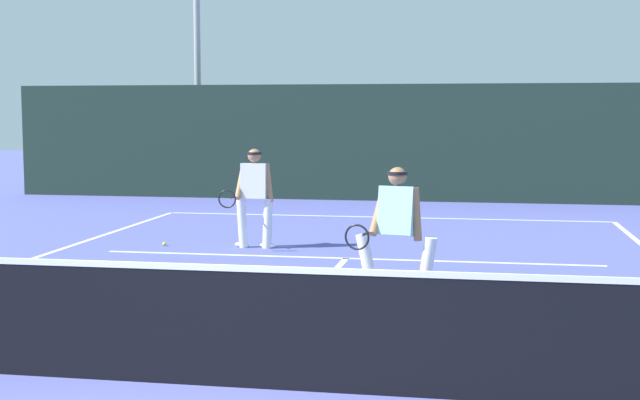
% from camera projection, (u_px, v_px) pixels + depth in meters
% --- Properties ---
extents(ground_plane, '(80.00, 80.00, 0.00)m').
position_uv_depth(ground_plane, '(230.00, 387.00, 7.18)').
color(ground_plane, '#5358A7').
extents(court_line_baseline_far, '(9.37, 0.10, 0.01)m').
position_uv_depth(court_line_baseline_far, '(383.00, 217.00, 18.64)').
color(court_line_baseline_far, white).
rests_on(court_line_baseline_far, ground_plane).
extents(court_line_service, '(7.64, 0.10, 0.01)m').
position_uv_depth(court_line_service, '(346.00, 258.00, 13.43)').
color(court_line_service, white).
rests_on(court_line_service, ground_plane).
extents(court_line_centre, '(0.10, 6.40, 0.01)m').
position_uv_depth(court_line_centre, '(306.00, 303.00, 10.31)').
color(court_line_centre, white).
rests_on(court_line_centre, ground_plane).
extents(tennis_net, '(10.27, 0.09, 1.11)m').
position_uv_depth(tennis_net, '(230.00, 325.00, 7.12)').
color(tennis_net, '#1E4723').
rests_on(tennis_net, ground_plane).
extents(player_near, '(1.03, 0.85, 1.60)m').
position_uv_depth(player_near, '(396.00, 229.00, 10.22)').
color(player_near, silver).
rests_on(player_near, ground_plane).
extents(player_far, '(0.79, 0.83, 1.63)m').
position_uv_depth(player_far, '(254.00, 194.00, 14.39)').
color(player_far, silver).
rests_on(player_far, ground_plane).
extents(tennis_ball, '(0.07, 0.07, 0.07)m').
position_uv_depth(tennis_ball, '(164.00, 244.00, 14.68)').
color(tennis_ball, '#D1E033').
rests_on(tennis_ball, ground_plane).
extents(back_fence_windscreen, '(20.07, 0.12, 2.90)m').
position_uv_depth(back_fence_windscreen, '(398.00, 143.00, 21.88)').
color(back_fence_windscreen, '#1C2E26').
rests_on(back_fence_windscreen, ground_plane).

